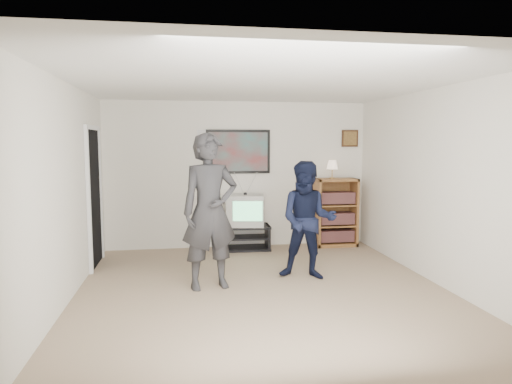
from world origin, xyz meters
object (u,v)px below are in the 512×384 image
object	(u,v)px
media_stand	(245,237)
bookshelf	(335,212)
crt_television	(245,210)
person_tall	(210,211)
person_short	(308,220)

from	to	relation	value
media_stand	bookshelf	distance (m)	1.65
media_stand	crt_television	world-z (taller)	crt_television
crt_television	bookshelf	size ratio (longest dim) A/B	0.52
bookshelf	media_stand	bearing A→B (deg)	-178.22
bookshelf	person_tall	distance (m)	3.08
crt_television	bookshelf	bearing A→B (deg)	11.70
media_stand	bookshelf	world-z (taller)	bookshelf
crt_television	person_tall	xyz separation A→B (m)	(-0.71, -1.95, 0.29)
media_stand	person_tall	size ratio (longest dim) A/B	0.44
bookshelf	person_short	bearing A→B (deg)	-119.18
media_stand	person_short	xyz separation A→B (m)	(0.59, -1.76, 0.58)
media_stand	crt_television	xyz separation A→B (m)	(0.01, -0.00, 0.47)
media_stand	person_tall	world-z (taller)	person_tall
bookshelf	person_short	world-z (taller)	person_short
bookshelf	person_tall	xyz separation A→B (m)	(-2.31, -2.00, 0.37)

